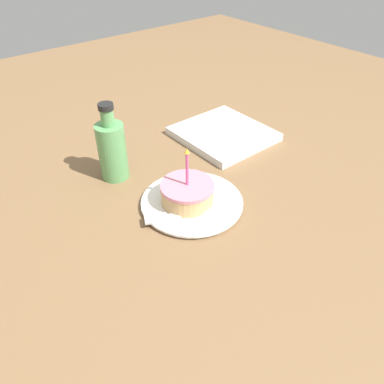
# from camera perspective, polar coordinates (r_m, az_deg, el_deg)

# --- Properties ---
(ground_plane) EXTENTS (2.40, 2.40, 0.04)m
(ground_plane) POSITION_cam_1_polar(r_m,az_deg,el_deg) (0.83, -0.42, -2.06)
(ground_plane) COLOR brown
(ground_plane) RESTS_ON ground
(plate) EXTENTS (0.22, 0.22, 0.01)m
(plate) POSITION_cam_1_polar(r_m,az_deg,el_deg) (0.79, -0.00, -1.56)
(plate) COLOR white
(plate) RESTS_ON ground_plane
(cake_slice) EXTENTS (0.11, 0.11, 0.13)m
(cake_slice) POSITION_cam_1_polar(r_m,az_deg,el_deg) (0.77, -0.72, -0.10)
(cake_slice) COLOR tan
(cake_slice) RESTS_ON plate
(fork) EXTENTS (0.11, 0.18, 0.01)m
(fork) POSITION_cam_1_polar(r_m,az_deg,el_deg) (0.75, -0.82, -3.40)
(fork) COLOR silver
(fork) RESTS_ON plate
(bottle) EXTENTS (0.06, 0.06, 0.18)m
(bottle) POSITION_cam_1_polar(r_m,az_deg,el_deg) (0.86, -12.08, 6.41)
(bottle) COLOR #599959
(bottle) RESTS_ON ground_plane
(marble_board) EXTENTS (0.23, 0.22, 0.02)m
(marble_board) POSITION_cam_1_polar(r_m,az_deg,el_deg) (1.04, 4.81, 8.81)
(marble_board) COLOR silver
(marble_board) RESTS_ON ground_plane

